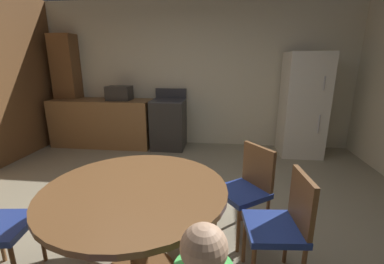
{
  "coord_description": "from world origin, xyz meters",
  "views": [
    {
      "loc": [
        0.51,
        -2.15,
        1.63
      ],
      "look_at": [
        0.18,
        0.7,
        0.83
      ],
      "focal_mm": 24.22,
      "sensor_mm": 36.0,
      "label": 1
    }
  ],
  "objects": [
    {
      "name": "oven_range",
      "position": [
        -0.48,
        2.51,
        0.47
      ],
      "size": [
        0.6,
        0.6,
        1.1
      ],
      "color": "#2D2B28",
      "rests_on": "ground"
    },
    {
      "name": "chair_northeast",
      "position": [
        0.77,
        0.08,
        0.5
      ],
      "size": [
        0.56,
        0.56,
        0.87
      ],
      "rotation": [
        0.0,
        0.0,
        3.78
      ],
      "color": "brown",
      "rests_on": "ground"
    },
    {
      "name": "refrigerator",
      "position": [
        1.89,
        2.46,
        0.88
      ],
      "size": [
        0.68,
        0.68,
        1.76
      ],
      "color": "silver",
      "rests_on": "ground"
    },
    {
      "name": "microwave",
      "position": [
        -1.41,
        2.51,
        1.03
      ],
      "size": [
        0.44,
        0.32,
        0.26
      ],
      "primitive_type": "cube",
      "color": "#2D2B28",
      "rests_on": "kitchen_counter"
    },
    {
      "name": "pantry_column",
      "position": [
        -2.52,
        2.69,
        1.05
      ],
      "size": [
        0.44,
        0.36,
        2.1
      ],
      "primitive_type": "cube",
      "color": "brown",
      "rests_on": "ground"
    },
    {
      "name": "wall_back",
      "position": [
        0.0,
        2.91,
        1.35
      ],
      "size": [
        6.08,
        0.12,
        2.7
      ],
      "primitive_type": "cube",
      "color": "beige",
      "rests_on": "ground"
    },
    {
      "name": "kitchen_counter",
      "position": [
        -1.79,
        2.51,
        0.45
      ],
      "size": [
        1.91,
        0.6,
        0.9
      ],
      "primitive_type": "cube",
      "color": "olive",
      "rests_on": "ground"
    },
    {
      "name": "ground_plane",
      "position": [
        0.0,
        0.0,
        0.0
      ],
      "size": [
        14.0,
        14.0,
        0.0
      ],
      "primitive_type": "plane",
      "color": "gray"
    },
    {
      "name": "chair_east",
      "position": [
        0.98,
        -0.46,
        0.5
      ],
      "size": [
        0.44,
        0.44,
        0.87
      ],
      "rotation": [
        0.0,
        0.0,
        3.23
      ],
      "color": "brown",
      "rests_on": "ground"
    },
    {
      "name": "dining_table",
      "position": [
        -0.08,
        -0.56,
        0.61
      ],
      "size": [
        1.31,
        1.31,
        0.76
      ],
      "color": "brown",
      "rests_on": "ground"
    }
  ]
}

